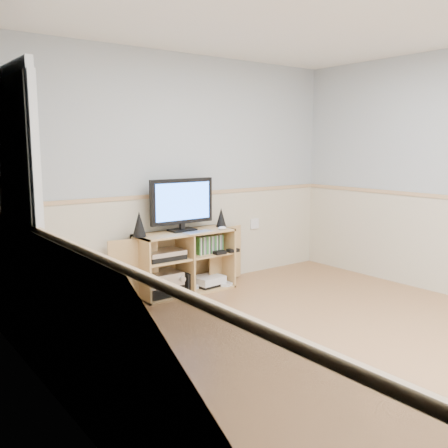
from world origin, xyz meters
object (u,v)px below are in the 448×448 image
at_px(monitor, 182,203).
at_px(game_consoles, 207,281).
at_px(media_cabinet, 183,260).
at_px(keyboard, 198,232).

xyz_separation_m(monitor, game_consoles, (0.27, -0.06, -0.88)).
relative_size(media_cabinet, game_consoles, 3.63).
xyz_separation_m(monitor, keyboard, (0.07, -0.19, -0.29)).
distance_m(media_cabinet, game_consoles, 0.38).
xyz_separation_m(media_cabinet, game_consoles, (0.27, -0.06, -0.26)).
xyz_separation_m(media_cabinet, monitor, (0.00, -0.00, 0.62)).
relative_size(keyboard, game_consoles, 0.70).
height_order(monitor, game_consoles, monitor).
distance_m(media_cabinet, monitor, 0.62).
relative_size(media_cabinet, monitor, 2.24).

